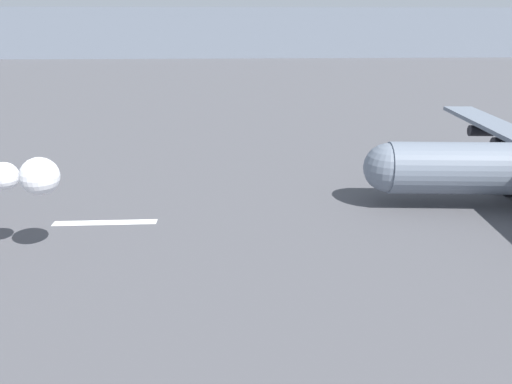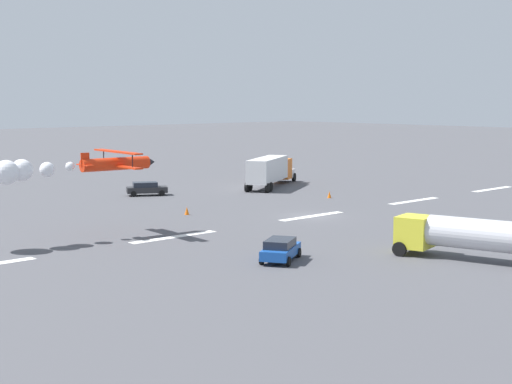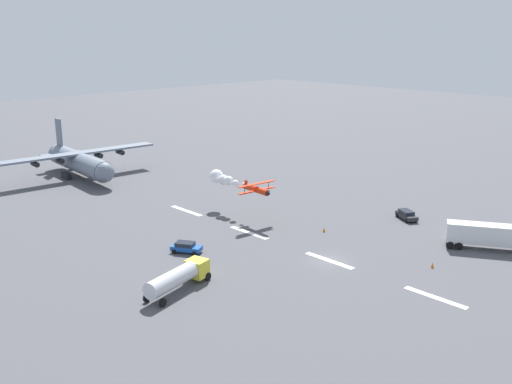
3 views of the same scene
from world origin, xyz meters
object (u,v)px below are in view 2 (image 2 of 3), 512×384
at_px(semi_truck_orange, 271,170).
at_px(traffic_cone_far, 187,211).
at_px(stunt_biplane_red, 25,170).
at_px(followme_car_yellow, 146,188).
at_px(airport_staff_sedan, 280,249).
at_px(traffic_cone_near, 329,195).
at_px(fuel_tanker_truck, 467,235).

xyz_separation_m(semi_truck_orange, traffic_cone_far, (21.70, 11.26, -1.74)).
bearing_deg(traffic_cone_far, stunt_biplane_red, 11.94).
bearing_deg(stunt_biplane_red, traffic_cone_far, -168.06).
xyz_separation_m(semi_truck_orange, followme_car_yellow, (16.15, -3.40, -1.31)).
relative_size(semi_truck_orange, airport_staff_sedan, 2.92).
bearing_deg(airport_staff_sedan, traffic_cone_far, -111.21).
distance_m(traffic_cone_near, traffic_cone_far, 19.07).
bearing_deg(airport_staff_sedan, fuel_tanker_truck, 138.31).
relative_size(fuel_tanker_truck, followme_car_yellow, 2.11).
bearing_deg(stunt_biplane_red, traffic_cone_near, -175.42).
bearing_deg(stunt_biplane_red, semi_truck_orange, -159.18).
bearing_deg(stunt_biplane_red, fuel_tanker_truck, 127.15).
bearing_deg(traffic_cone_far, fuel_tanker_truck, 92.56).
distance_m(followme_car_yellow, airport_staff_sedan, 37.91).
xyz_separation_m(semi_truck_orange, traffic_cone_near, (2.65, 12.08, -1.74)).
distance_m(followme_car_yellow, traffic_cone_far, 15.68).
bearing_deg(fuel_tanker_truck, semi_truck_orange, -116.85).
bearing_deg(airport_staff_sedan, semi_truck_orange, -132.92).
distance_m(semi_truck_orange, fuel_tanker_truck, 45.18).
distance_m(fuel_tanker_truck, followme_car_yellow, 43.93).
distance_m(semi_truck_orange, traffic_cone_near, 12.49).
bearing_deg(fuel_tanker_truck, stunt_biplane_red, -52.85).
distance_m(fuel_tanker_truck, traffic_cone_far, 29.11).
xyz_separation_m(followme_car_yellow, airport_staff_sedan, (13.59, 35.39, -0.00)).
bearing_deg(fuel_tanker_truck, airport_staff_sedan, -41.69).
bearing_deg(semi_truck_orange, traffic_cone_near, 77.65).
bearing_deg(traffic_cone_near, followme_car_yellow, -48.89).
xyz_separation_m(semi_truck_orange, airport_staff_sedan, (29.75, 31.99, -1.31)).
xyz_separation_m(stunt_biplane_red, fuel_tanker_truck, (-19.15, 25.28, -3.88)).
height_order(stunt_biplane_red, traffic_cone_far, stunt_biplane_red).
xyz_separation_m(fuel_tanker_truck, traffic_cone_far, (1.30, -29.05, -1.38)).
distance_m(stunt_biplane_red, traffic_cone_near, 37.39).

